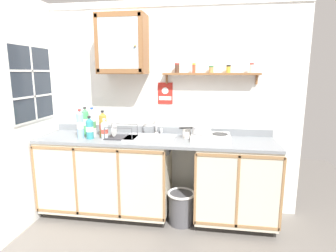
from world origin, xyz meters
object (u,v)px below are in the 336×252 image
(bottle_water_clear_1, at_px, (104,130))
(trash_bin, at_px, (181,207))
(bottle_detergent_teal_4, at_px, (90,128))
(warning_sign, at_px, (165,94))
(bottle_juice_amber_0, at_px, (103,125))
(bottle_opaque_white_3, at_px, (92,123))
(wall_cabinet, at_px, (123,45))
(dish_rack, at_px, (120,136))
(hot_plate_stove, at_px, (211,137))
(sink, at_px, (151,139))
(bottle_soda_green_2, at_px, (85,122))
(saucepan, at_px, (201,129))
(bottle_water_blue_5, at_px, (80,125))
(mug, at_px, (187,133))

(bottle_water_clear_1, bearing_deg, trash_bin, -1.23)
(bottle_detergent_teal_4, distance_m, warning_sign, 0.94)
(bottle_juice_amber_0, height_order, trash_bin, bottle_juice_amber_0)
(bottle_opaque_white_3, distance_m, trash_bin, 1.38)
(wall_cabinet, bearing_deg, dish_rack, -92.30)
(bottle_juice_amber_0, xyz_separation_m, bottle_opaque_white_3, (-0.13, 0.02, 0.02))
(bottle_water_clear_1, relative_size, warning_sign, 0.90)
(bottle_detergent_teal_4, relative_size, wall_cabinet, 0.40)
(hot_plate_stove, height_order, bottle_juice_amber_0, bottle_juice_amber_0)
(bottle_opaque_white_3, bearing_deg, sink, -0.05)
(bottle_soda_green_2, relative_size, wall_cabinet, 0.51)
(wall_cabinet, height_order, warning_sign, wall_cabinet)
(bottle_opaque_white_3, bearing_deg, saucepan, 0.85)
(saucepan, height_order, bottle_water_blue_5, bottle_water_blue_5)
(bottle_water_blue_5, relative_size, warning_sign, 1.30)
(bottle_soda_green_2, height_order, wall_cabinet, wall_cabinet)
(mug, bearing_deg, bottle_water_blue_5, -171.13)
(hot_plate_stove, xyz_separation_m, mug, (-0.26, 0.05, 0.02))
(bottle_water_clear_1, relative_size, mug, 1.74)
(saucepan, bearing_deg, bottle_detergent_teal_4, -172.14)
(bottle_opaque_white_3, distance_m, wall_cabinet, 0.94)
(dish_rack, xyz_separation_m, trash_bin, (0.70, -0.08, -0.76))
(bottle_detergent_teal_4, height_order, dish_rack, bottle_detergent_teal_4)
(bottle_soda_green_2, distance_m, bottle_detergent_teal_4, 0.24)
(hot_plate_stove, bearing_deg, trash_bin, -155.74)
(bottle_juice_amber_0, distance_m, bottle_water_blue_5, 0.25)
(trash_bin, bearing_deg, dish_rack, 173.55)
(sink, xyz_separation_m, bottle_water_blue_5, (-0.77, -0.13, 0.17))
(hot_plate_stove, bearing_deg, bottle_detergent_teal_4, -173.79)
(hot_plate_stove, height_order, bottle_water_blue_5, bottle_water_blue_5)
(dish_rack, xyz_separation_m, wall_cabinet, (0.01, 0.16, 1.00))
(bottle_water_clear_1, bearing_deg, bottle_soda_green_2, 151.14)
(sink, distance_m, bottle_juice_amber_0, 0.58)
(mug, height_order, wall_cabinet, wall_cabinet)
(bottle_juice_amber_0, distance_m, trash_bin, 1.27)
(bottle_water_blue_5, xyz_separation_m, wall_cabinet, (0.44, 0.23, 0.87))
(bottle_soda_green_2, bearing_deg, dish_rack, -12.65)
(bottle_detergent_teal_4, bearing_deg, mug, 10.54)
(bottle_opaque_white_3, bearing_deg, bottle_soda_green_2, 158.56)
(saucepan, xyz_separation_m, trash_bin, (-0.19, -0.16, -0.85))
(bottle_detergent_teal_4, relative_size, bottle_water_blue_5, 0.78)
(hot_plate_stove, relative_size, bottle_opaque_white_3, 1.27)
(bottle_soda_green_2, height_order, bottle_detergent_teal_4, bottle_soda_green_2)
(bottle_water_clear_1, distance_m, bottle_detergent_teal_4, 0.16)
(hot_plate_stove, distance_m, wall_cabinet, 1.40)
(bottle_water_clear_1, distance_m, bottle_opaque_white_3, 0.23)
(hot_plate_stove, xyz_separation_m, bottle_juice_amber_0, (-1.21, -0.01, 0.10))
(bottle_water_clear_1, distance_m, bottle_water_blue_5, 0.28)
(bottle_juice_amber_0, height_order, mug, bottle_juice_amber_0)
(sink, bearing_deg, bottle_opaque_white_3, 179.95)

